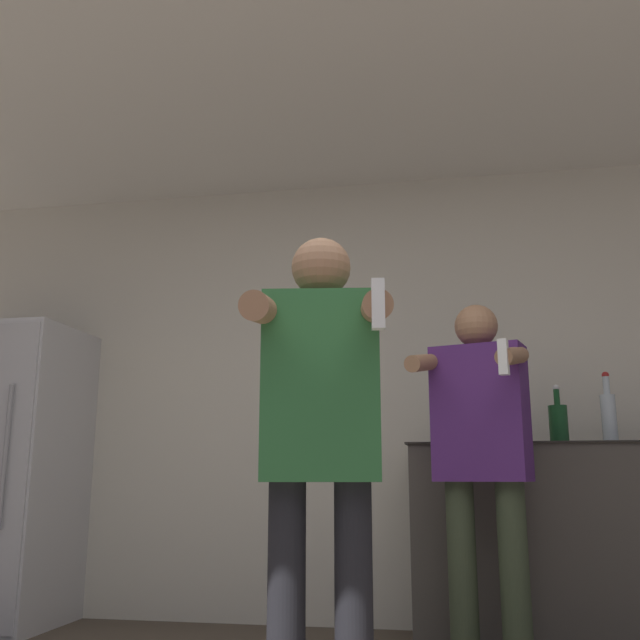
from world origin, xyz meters
name	(u,v)px	position (x,y,z in m)	size (l,w,h in m)	color
wall_back	(380,392)	(0.00, 2.67, 1.27)	(7.00, 0.06, 2.55)	beige
ceiling_slab	(344,57)	(0.00, 1.32, 2.57)	(7.00, 3.16, 0.05)	silver
refrigerator	(3,473)	(-2.11, 2.31, 0.82)	(0.75, 0.69, 1.64)	silver
counter	(560,544)	(0.90, 2.34, 0.48)	(1.44, 0.65, 0.96)	#47423D
bottle_tall_gin	(452,426)	(0.40, 2.26, 1.04)	(0.08, 0.08, 0.26)	#563314
bottle_amber_bourbon	(558,422)	(0.92, 2.26, 1.06)	(0.09, 0.09, 0.29)	#194723
bottle_dark_rum	(609,415)	(1.16, 2.26, 1.09)	(0.07, 0.07, 0.35)	silver
person_woman_foreground	(320,429)	(0.00, 0.76, 0.94)	(0.47, 0.48, 1.55)	black
person_man_side	(482,448)	(0.52, 1.75, 0.91)	(0.53, 0.55, 1.55)	#38422D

